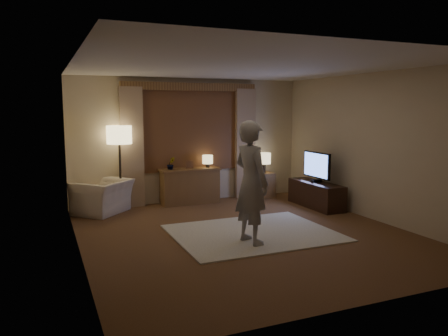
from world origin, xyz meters
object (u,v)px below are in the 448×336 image
sideboard (190,187)px  tv_stand (316,195)px  side_table (264,185)px  person (251,182)px  armchair (103,197)px

sideboard → tv_stand: bearing=-29.9°
side_table → person: bearing=-121.2°
person → side_table: bearing=-42.8°
tv_stand → person: (-2.29, -1.67, 0.66)m
side_table → person: (-1.76, -2.91, 0.63)m
sideboard → armchair: (-1.79, -0.18, -0.04)m
sideboard → side_table: size_ratio=2.14×
armchair → person: bearing=76.2°
tv_stand → person: bearing=-143.9°
sideboard → side_table: 1.72m
side_table → person: size_ratio=0.31×
sideboard → person: size_ratio=0.67×
tv_stand → person: 2.91m
armchair → tv_stand: 4.19m
tv_stand → sideboard: bearing=150.1°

